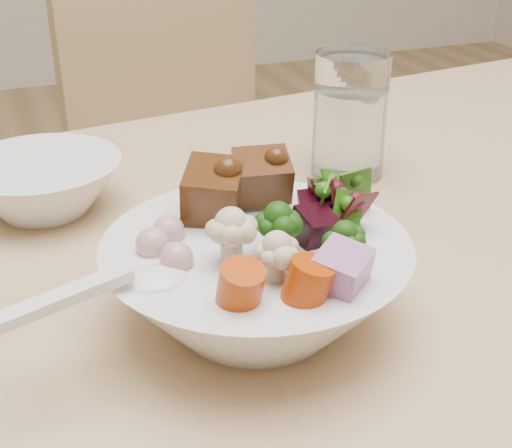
# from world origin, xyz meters

# --- Properties ---
(dining_table) EXTENTS (1.58, 1.02, 0.70)m
(dining_table) POSITION_xyz_m (-0.02, -0.06, 0.63)
(dining_table) COLOR tan
(dining_table) RESTS_ON ground
(chair_far) EXTENTS (0.49, 0.49, 0.87)m
(chair_far) POSITION_xyz_m (-0.04, 0.64, 0.49)
(chair_far) COLOR tan
(chair_far) RESTS_ON ground
(food_bowl) EXTENTS (0.22, 0.22, 0.12)m
(food_bowl) POSITION_xyz_m (-0.22, -0.14, 0.73)
(food_bowl) COLOR white
(food_bowl) RESTS_ON dining_table
(soup_spoon) EXTENTS (0.13, 0.04, 0.02)m
(soup_spoon) POSITION_xyz_m (-0.31, -0.16, 0.76)
(soup_spoon) COLOR white
(soup_spoon) RESTS_ON food_bowl
(water_glass) EXTENTS (0.08, 0.08, 0.13)m
(water_glass) POSITION_xyz_m (-0.03, 0.08, 0.76)
(water_glass) COLOR white
(water_glass) RESTS_ON dining_table
(side_bowl) EXTENTS (0.15, 0.15, 0.05)m
(side_bowl) POSITION_xyz_m (-0.34, 0.11, 0.72)
(side_bowl) COLOR white
(side_bowl) RESTS_ON dining_table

